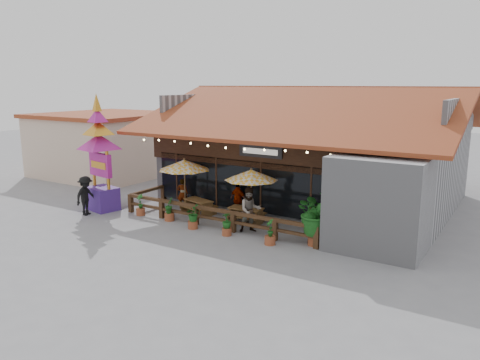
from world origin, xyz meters
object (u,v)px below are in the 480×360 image
Objects in this scene: umbrella_left at (184,165)px; tropical_plant at (316,213)px; picnic_table_left at (198,204)px; picnic_table_right at (246,213)px; umbrella_right at (251,175)px; pedestrian at (86,196)px; thai_sign_tower at (99,145)px.

umbrella_left reaches higher than tropical_plant.
picnic_table_left is 1.10× the size of picnic_table_right.
umbrella_right is (3.73, 0.06, -0.12)m from umbrella_left.
pedestrian is (-3.72, -2.91, -1.40)m from umbrella_left.
umbrella_left is at bearing 25.65° from thai_sign_tower.
umbrella_right is at bearing -75.64° from pedestrian.
picnic_table_left is 5.40m from pedestrian.
pedestrian reaches higher than picnic_table_right.
umbrella_right is 1.52× the size of pedestrian.
umbrella_left is 4.93m from pedestrian.
umbrella_left reaches higher than pedestrian.
pedestrian is at bearing -170.52° from tropical_plant.
pedestrian is at bearing -158.33° from umbrella_right.
picnic_table_right is at bearing -160.75° from umbrella_right.
umbrella_right reaches higher than picnic_table_right.
thai_sign_tower is at bearing -165.96° from umbrella_right.
umbrella_right is 7.84m from thai_sign_tower.
pedestrian is (-7.23, -2.88, 0.45)m from picnic_table_right.
umbrella_right is 1.27× the size of tropical_plant.
thai_sign_tower is at bearing -157.70° from picnic_table_left.
umbrella_left is at bearing -179.15° from umbrella_right.
umbrella_right is 3.89m from tropical_plant.
umbrella_left is 1.07× the size of umbrella_right.
umbrella_left reaches higher than umbrella_right.
umbrella_left reaches higher than picnic_table_right.
tropical_plant is at bearing -87.83° from pedestrian.
picnic_table_right is 0.85× the size of pedestrian.
umbrella_left is at bearing -59.34° from pedestrian.
pedestrian is at bearing -158.26° from picnic_table_right.
tropical_plant is at bearing -9.60° from picnic_table_left.
tropical_plant is (11.15, 0.77, -1.97)m from thai_sign_tower.
picnic_table_right is 7.80m from pedestrian.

